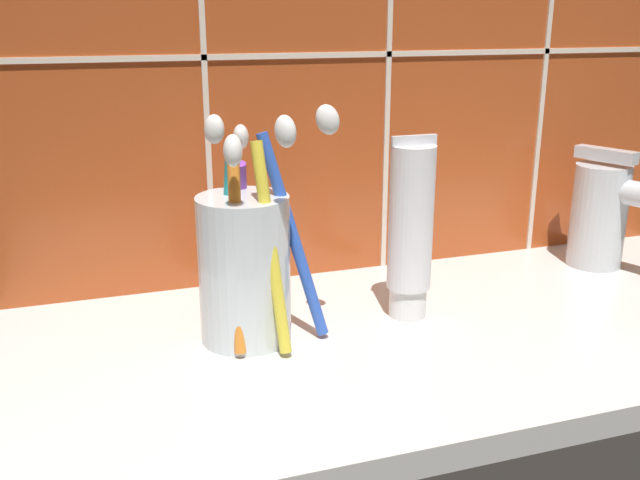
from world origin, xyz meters
TOP-DOWN VIEW (x-y plane):
  - sink_counter at (0.00, 0.00)cm, footprint 68.55×30.77cm
  - toothbrush_cup at (-14.97, 2.74)cm, footprint 10.77×14.96cm
  - toothpaste_tube at (-1.24, 2.74)cm, footprint 3.84×3.65cm
  - sink_faucet at (22.44, 7.83)cm, footprint 6.57×10.96cm

SIDE VIEW (x-z plane):
  - sink_counter at x=0.00cm, z-range 0.00..2.00cm
  - sink_faucet at x=22.44cm, z-range 1.78..13.67cm
  - toothbrush_cup at x=-14.97cm, z-range -0.91..17.49cm
  - toothpaste_tube at x=-1.24cm, z-range 1.96..17.23cm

